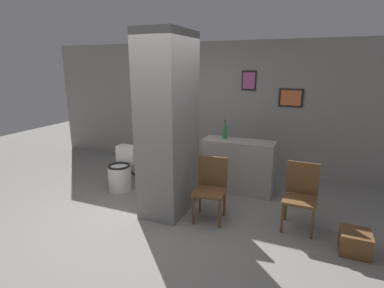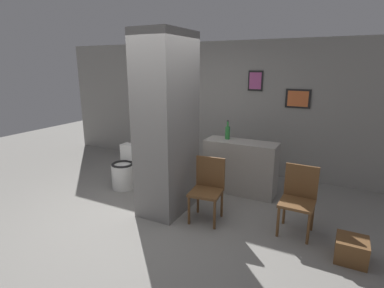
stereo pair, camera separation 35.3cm
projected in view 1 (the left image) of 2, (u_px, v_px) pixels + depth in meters
ground_plane at (154, 222)px, 4.21m from camera, size 14.00×14.00×0.00m
wall_back at (215, 107)px, 6.22m from camera, size 8.00×0.09×2.60m
pillar_center at (168, 126)px, 4.28m from camera, size 0.62×0.93×2.60m
counter_shelf at (238, 166)px, 5.18m from camera, size 1.22×0.44×0.90m
toilet at (122, 172)px, 5.27m from camera, size 0.40×0.56×0.74m
chair_near_pillar at (211, 186)px, 4.23m from camera, size 0.47×0.47×0.88m
chair_by_doorway at (301, 193)px, 3.98m from camera, size 0.43×0.43×0.88m
bicycle at (163, 165)px, 5.57m from camera, size 1.65×0.42×0.70m
bottle_tall at (225, 132)px, 5.18m from camera, size 0.08×0.08×0.33m
floor_crate at (355, 242)px, 3.50m from camera, size 0.33×0.33×0.27m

